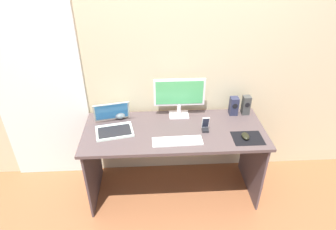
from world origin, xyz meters
The scene contains 13 objects.
ground_plane centered at (0.00, 0.00, 0.00)m, with size 8.00×8.00×0.00m, color brown.
wall_back centered at (0.00, 0.37, 1.25)m, with size 6.00×0.04×2.50m, color beige.
door_left centered at (-1.20, 0.34, 1.01)m, with size 0.82×0.02×2.02m, color white.
desk centered at (0.00, 0.00, 0.58)m, with size 1.57×0.64×0.72m.
monitor centered at (0.06, 0.23, 0.93)m, with size 0.46×0.14×0.37m.
speaker_right centered at (0.69, 0.23, 0.81)m, with size 0.07×0.07×0.18m.
speaker_near_monitor centered at (0.57, 0.23, 0.81)m, with size 0.07×0.08×0.17m.
laptop centered at (-0.52, 0.04, 0.77)m, with size 0.36×0.36×0.22m.
fishbowl centered at (-0.49, 0.23, 0.79)m, with size 0.14×0.14×0.14m, color silver.
keyboard_external centered at (0.01, -0.17, 0.73)m, with size 0.41×0.13×0.01m, color white.
mousepad centered at (0.60, -0.16, 0.72)m, with size 0.25×0.20×0.00m, color black.
mouse centered at (0.58, -0.15, 0.74)m, with size 0.06×0.10×0.04m, color black.
phone_in_dock centered at (0.26, -0.03, 0.77)m, with size 0.06×0.06×0.14m.
Camera 1 is at (-0.17, -2.05, 2.15)m, focal length 30.81 mm.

